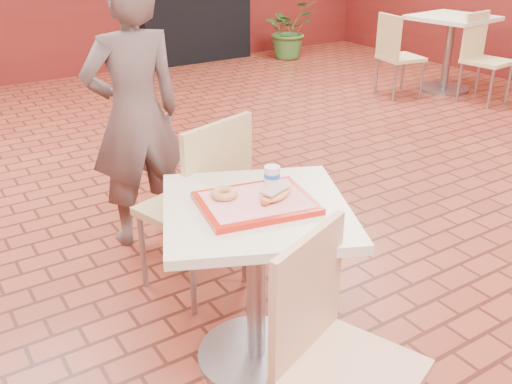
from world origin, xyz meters
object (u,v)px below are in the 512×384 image
chair_main_front (334,347)px  second_table (450,41)px  potted_plant (289,30)px  chair_second_left (396,51)px  customer (135,115)px  paper_cup (272,176)px  ring_donut (224,194)px  chair_main_back (202,199)px  serving_tray (256,203)px  chair_second_front (482,53)px  main_table (256,260)px  long_john_donut (275,194)px

chair_main_front → second_table: bearing=15.3°
chair_main_front → potted_plant: bearing=34.4°
chair_second_left → potted_plant: (0.20, 2.27, -0.10)m
chair_main_front → customer: bearing=66.6°
paper_cup → potted_plant: size_ratio=0.10×
ring_donut → second_table: 5.10m
chair_main_back → second_table: bearing=-171.0°
serving_tray → potted_plant: (3.80, 5.04, -0.37)m
chair_main_back → chair_second_front: size_ratio=1.03×
ring_donut → potted_plant: 6.32m
paper_cup → chair_second_left: 4.40m
customer → ring_donut: bearing=85.9°
second_table → chair_second_front: (-0.06, -0.48, -0.05)m
main_table → potted_plant: bearing=53.0°
chair_second_front → second_table: bearing=76.5°
long_john_donut → serving_tray: bearing=147.7°
main_table → serving_tray: size_ratio=1.74×
chair_main_front → paper_cup: 0.75m
long_john_donut → chair_second_front: (4.19, 2.19, -0.29)m
second_table → long_john_donut: bearing=-147.8°
customer → ring_donut: size_ratio=14.93×
ring_donut → chair_second_left: (3.70, 2.68, -0.30)m
chair_main_front → potted_plant: chair_main_front is taller
chair_main_back → customer: size_ratio=0.61×
second_table → chair_second_front: 0.49m
paper_cup → chair_main_front: bearing=-106.3°
serving_tray → long_john_donut: bearing=-32.3°
ring_donut → chair_main_front: bearing=-87.1°
long_john_donut → second_table: bearing=32.2°
ring_donut → long_john_donut: size_ratio=0.62×
chair_main_back → chair_second_left: bearing=-165.1°
chair_main_front → chair_second_left: 4.95m
paper_cup → long_john_donut: bearing=-119.0°
chair_main_front → second_table: 5.42m
main_table → paper_cup: size_ratio=9.16×
customer → long_john_donut: customer is taller
chair_main_back → customer: (-0.05, 0.70, 0.25)m
potted_plant → long_john_donut: bearing=-126.4°
chair_main_back → chair_second_front: bearing=-176.2°
main_table → paper_cup: bearing=31.4°
long_john_donut → chair_second_front: 4.74m
long_john_donut → chair_second_left: bearing=38.4°
chair_main_front → potted_plant: size_ratio=1.10×
potted_plant → ring_donut: bearing=-128.2°
main_table → chair_main_front: chair_main_front is taller
chair_main_back → chair_second_left: chair_main_back is taller
second_table → chair_second_left: (-0.71, 0.13, -0.06)m
main_table → second_table: bearing=31.5°
chair_second_front → ring_donut: bearing=-161.5°
main_table → second_table: (4.31, 2.64, 0.05)m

